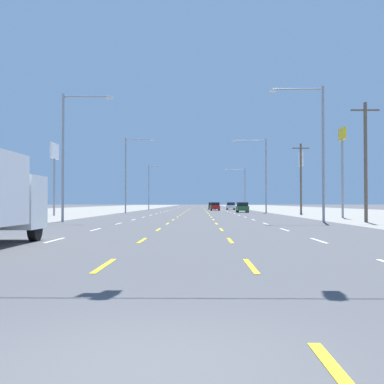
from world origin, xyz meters
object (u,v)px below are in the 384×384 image
streetlight_left_row_2 (150,184)px  streetlight_right_row_1 (262,170)px  hatchback_far_right_midfar (231,206)px  hatchback_inner_right_far (212,206)px  streetlight_left_row_0 (68,148)px  streetlight_left_row_1 (128,170)px  pole_sign_right_row_2 (301,166)px  streetlight_right_row_0 (318,143)px  streetlight_right_row_2 (242,185)px  hatchback_inner_right_mid (215,206)px  pole_sign_left_row_1 (54,159)px  pole_sign_right_row_1 (342,152)px  hatchback_far_right_near (242,207)px

streetlight_left_row_2 → streetlight_right_row_1: bearing=-58.3°
hatchback_far_right_midfar → hatchback_inner_right_far: size_ratio=1.00×
streetlight_left_row_0 → streetlight_left_row_2: size_ratio=1.07×
hatchback_far_right_midfar → streetlight_left_row_1: streetlight_left_row_1 is taller
pole_sign_right_row_2 → streetlight_right_row_0: 30.52m
streetlight_right_row_0 → streetlight_right_row_1: 31.45m
streetlight_left_row_2 → streetlight_right_row_2: size_ratio=1.08×
pole_sign_right_row_2 → streetlight_left_row_2: bearing=127.0°
streetlight_right_row_0 → hatchback_inner_right_far: bearing=95.4°
hatchback_far_right_midfar → streetlight_right_row_1: streetlight_right_row_1 is taller
streetlight_left_row_1 → streetlight_right_row_1: size_ratio=1.02×
streetlight_right_row_0 → streetlight_left_row_2: (-19.56, 62.89, -0.70)m
streetlight_right_row_0 → hatchback_far_right_midfar: bearing=92.3°
streetlight_right_row_2 → hatchback_far_right_midfar: bearing=172.1°
hatchback_inner_right_mid → streetlight_right_row_2: size_ratio=0.45×
pole_sign_left_row_1 → streetlight_right_row_0: size_ratio=0.79×
streetlight_right_row_0 → hatchback_inner_right_mid: bearing=96.7°
hatchback_far_right_midfar → pole_sign_right_row_1: (7.65, -52.69, 5.75)m
hatchback_far_right_midfar → streetlight_right_row_0: (2.59, -63.24, 5.32)m
hatchback_far_right_midfar → streetlight_left_row_0: 65.65m
hatchback_far_right_near → pole_sign_right_row_1: pole_sign_right_row_1 is taller
hatchback_far_right_near → streetlight_right_row_0: streetlight_right_row_0 is taller
hatchback_inner_right_mid → pole_sign_right_row_2: bearing=-63.4°
streetlight_right_row_0 → streetlight_right_row_1: bearing=90.2°
streetlight_right_row_0 → streetlight_right_row_2: (-0.13, 62.89, -0.96)m
pole_sign_right_row_2 → streetlight_left_row_0: 38.89m
pole_sign_right_row_2 → streetlight_left_row_1: 24.67m
pole_sign_left_row_1 → streetlight_left_row_2: size_ratio=0.89×
streetlight_right_row_1 → streetlight_left_row_2: streetlight_right_row_1 is taller
hatchback_far_right_midfar → streetlight_right_row_0: 63.51m
hatchback_far_right_near → streetlight_right_row_2: size_ratio=0.45×
pole_sign_left_row_1 → streetlight_left_row_0: 19.08m
streetlight_left_row_2 → streetlight_left_row_1: bearing=-89.9°
streetlight_right_row_1 → streetlight_left_row_2: bearing=121.7°
hatchback_far_right_near → hatchback_inner_right_mid: 17.65m
streetlight_right_row_1 → pole_sign_left_row_1: bearing=-152.4°
hatchback_inner_right_far → pole_sign_right_row_2: (11.48, -37.51, 5.88)m
hatchback_inner_right_mid → streetlight_right_row_2: (6.10, 10.12, 4.36)m
hatchback_far_right_midfar → pole_sign_left_row_1: size_ratio=0.46×
hatchback_inner_right_mid → streetlight_left_row_2: (-13.33, 10.12, 4.62)m
pole_sign_right_row_1 → pole_sign_right_row_2: pole_sign_right_row_1 is taller
pole_sign_right_row_2 → streetlight_left_row_0: size_ratio=0.86×
hatchback_inner_right_far → streetlight_right_row_1: (6.24, -36.14, 5.46)m
streetlight_right_row_1 → streetlight_right_row_2: bearing=90.0°
streetlight_left_row_2 → hatchback_inner_right_mid: bearing=-37.2°
hatchback_far_right_near → streetlight_right_row_2: bearing=84.7°
streetlight_left_row_0 → streetlight_right_row_2: streetlight_left_row_0 is taller
pole_sign_left_row_1 → streetlight_right_row_1: (25.97, 13.56, -0.39)m
hatchback_inner_right_far → streetlight_right_row_2: 8.94m
hatchback_inner_right_mid → pole_sign_right_row_2: pole_sign_right_row_2 is taller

